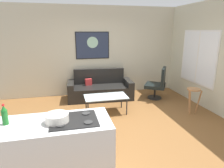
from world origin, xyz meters
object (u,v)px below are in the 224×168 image
bar_stool (193,94)px  mixing_bowl (57,118)px  armchair (158,84)px  wall_painting (93,45)px  coffee_table (106,98)px  couch (100,89)px  soda_bottle (5,115)px

bar_stool → mixing_bowl: (-3.21, -1.71, 0.47)m
armchair → bar_stool: bearing=-73.7°
bar_stool → mixing_bowl: bearing=-152.0°
bar_stool → wall_painting: 3.30m
mixing_bowl → wall_painting: size_ratio=0.28×
coffee_table → armchair: (1.77, 0.70, 0.07)m
bar_stool → wall_painting: wall_painting is taller
mixing_bowl → armchair: bearing=45.8°
bar_stool → wall_painting: size_ratio=0.61×
couch → soda_bottle: size_ratio=7.51×
bar_stool → wall_painting: (-2.20, 2.21, 1.08)m
soda_bottle → mixing_bowl: (0.62, -0.09, -0.06)m
couch → armchair: size_ratio=2.05×
armchair → bar_stool: size_ratio=1.50×
couch → mixing_bowl: bearing=-108.5°
soda_bottle → coffee_table: bearing=51.6°
coffee_table → wall_painting: wall_painting is taller
couch → bar_stool: bearing=-39.5°
armchair → bar_stool: 1.28m
armchair → wall_painting: bearing=152.0°
couch → coffee_table: bearing=-92.8°
soda_bottle → bar_stool: bearing=22.9°
couch → mixing_bowl: mixing_bowl is taller
couch → bar_stool: (2.07, -1.70, 0.23)m
couch → armchair: bearing=-15.7°
couch → coffee_table: size_ratio=1.87×
armchair → coffee_table: bearing=-158.5°
couch → wall_painting: bearing=104.8°
armchair → couch: bearing=164.3°
soda_bottle → mixing_bowl: soda_bottle is taller
wall_painting → bar_stool: bearing=-45.1°
bar_stool → soda_bottle: bearing=-157.1°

